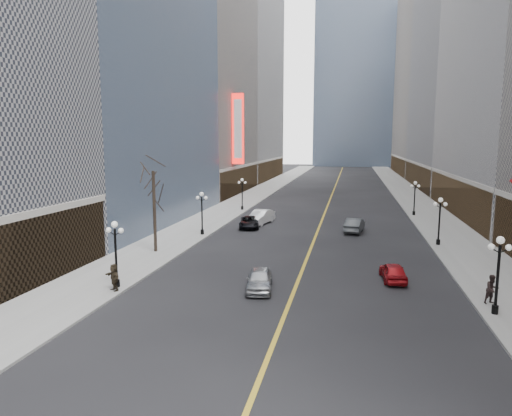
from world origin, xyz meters
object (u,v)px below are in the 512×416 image
at_px(streetlamp_east_3, 415,195).
at_px(car_sb_mid, 393,272).
at_px(streetlamp_east_1, 498,267).
at_px(car_nb_near, 259,279).
at_px(streetlamp_west_1, 116,247).
at_px(streetlamp_west_2, 202,209).
at_px(streetlamp_west_3, 242,191).
at_px(car_sb_far, 354,225).
at_px(car_nb_mid, 260,217).
at_px(streetlamp_east_2, 440,216).
at_px(car_nb_far, 249,222).

distance_m(streetlamp_east_3, car_sb_mid, 30.74).
xyz_separation_m(streetlamp_east_1, car_nb_near, (-14.13, 1.82, -2.18)).
bearing_deg(streetlamp_west_1, streetlamp_west_2, 90.00).
xyz_separation_m(streetlamp_west_2, streetlamp_west_3, (0.00, 18.00, 0.00)).
bearing_deg(streetlamp_west_3, streetlamp_west_2, -90.00).
distance_m(streetlamp_east_3, car_sb_far, 15.10).
height_order(car_sb_mid, car_sb_far, car_sb_far).
relative_size(streetlamp_east_1, car_nb_mid, 0.88).
height_order(streetlamp_west_2, streetlamp_west_3, same).
bearing_deg(streetlamp_west_1, streetlamp_east_1, 0.00).
height_order(car_nb_mid, car_sb_far, car_nb_mid).
bearing_deg(streetlamp_west_2, car_sb_far, 18.40).
bearing_deg(streetlamp_west_1, streetlamp_east_2, 37.33).
distance_m(car_nb_far, car_sb_mid, 22.77).
height_order(car_nb_mid, car_nb_far, car_nb_mid).
relative_size(streetlamp_west_1, car_nb_far, 0.94).
bearing_deg(car_nb_near, car_sb_far, 64.73).
bearing_deg(streetlamp_east_1, car_nb_near, 172.67).
bearing_deg(streetlamp_east_2, streetlamp_west_3, 142.67).
relative_size(streetlamp_west_3, car_nb_near, 1.07).
xyz_separation_m(streetlamp_west_2, car_nb_far, (3.94, 5.31, -2.24)).
bearing_deg(streetlamp_west_3, streetlamp_east_3, 0.00).
bearing_deg(car_nb_mid, streetlamp_east_1, -40.88).
relative_size(streetlamp_east_3, car_nb_far, 0.94).
xyz_separation_m(streetlamp_east_1, streetlamp_west_2, (-23.60, 18.00, 0.00)).
bearing_deg(streetlamp_west_2, streetlamp_west_1, -90.00).
bearing_deg(car_nb_near, streetlamp_west_2, 111.50).
bearing_deg(streetlamp_west_2, streetlamp_east_1, -37.33).
distance_m(car_nb_near, car_nb_far, 22.19).
bearing_deg(streetlamp_east_2, car_nb_mid, 156.83).
height_order(streetlamp_east_3, car_nb_far, streetlamp_east_3).
distance_m(streetlamp_east_1, streetlamp_west_2, 29.68).
xyz_separation_m(streetlamp_east_3, car_sb_far, (-7.81, -12.75, -2.12)).
relative_size(streetlamp_east_3, car_nb_mid, 0.88).
bearing_deg(car_nb_near, streetlamp_east_3, 58.70).
xyz_separation_m(car_sb_mid, car_sb_far, (-2.66, 17.48, 0.12)).
relative_size(streetlamp_east_1, streetlamp_east_2, 1.00).
height_order(streetlamp_west_3, car_sb_mid, streetlamp_west_3).
xyz_separation_m(streetlamp_west_1, car_nb_mid, (4.67, 26.10, -2.06)).
bearing_deg(car_sb_mid, car_nb_far, -55.50).
distance_m(streetlamp_east_3, streetlamp_west_3, 23.60).
bearing_deg(car_sb_far, car_nb_mid, -5.62).
relative_size(streetlamp_east_3, car_sb_far, 0.95).
height_order(car_nb_far, car_sb_far, car_sb_far).
relative_size(streetlamp_west_2, car_sb_far, 0.95).
bearing_deg(streetlamp_east_3, car_sb_far, -121.48).
distance_m(streetlamp_east_1, streetlamp_west_1, 23.60).
bearing_deg(streetlamp_west_3, car_nb_near, -74.51).
relative_size(streetlamp_west_3, car_sb_mid, 1.16).
relative_size(streetlamp_east_1, streetlamp_west_1, 1.00).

